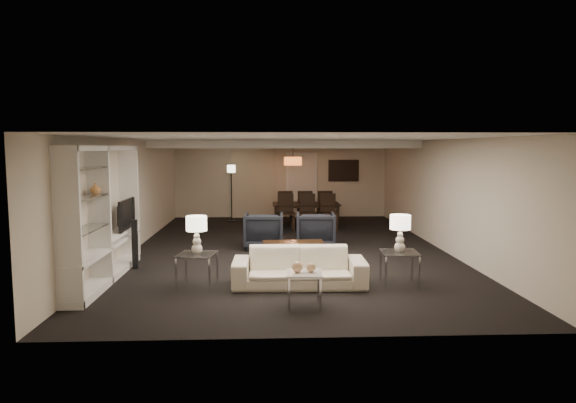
{
  "coord_description": "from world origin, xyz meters",
  "views": [
    {
      "loc": [
        -0.51,
        -11.55,
        2.32
      ],
      "look_at": [
        0.0,
        0.0,
        1.1
      ],
      "focal_mm": 32.0,
      "sensor_mm": 36.0,
      "label": 1
    }
  ],
  "objects_px": {
    "pendant_light": "(293,161)",
    "side_table_right": "(399,268)",
    "sofa": "(299,267)",
    "dining_table": "(306,215)",
    "chair_fl": "(285,207)",
    "armchair_left": "(264,230)",
    "table_lamp_right": "(400,233)",
    "coffee_table": "(294,254)",
    "chair_nm": "(308,212)",
    "chair_nr": "(329,212)",
    "armchair_right": "(316,230)",
    "chair_fm": "(304,207)",
    "vase_amber": "(95,188)",
    "table_lamp_left": "(197,235)",
    "television": "(121,214)",
    "marble_table": "(304,289)",
    "vase_blue": "(77,227)",
    "floor_speaker": "(135,244)",
    "floor_lamp": "(232,193)",
    "chair_nl": "(287,212)",
    "chair_fr": "(324,207)",
    "side_table_left": "(197,270)"
  },
  "relations": [
    {
      "from": "sofa",
      "to": "armchair_left",
      "type": "height_order",
      "value": "armchair_left"
    },
    {
      "from": "table_lamp_left",
      "to": "marble_table",
      "type": "xyz_separation_m",
      "value": [
        1.7,
        -1.1,
        -0.63
      ]
    },
    {
      "from": "table_lamp_left",
      "to": "table_lamp_right",
      "type": "relative_size",
      "value": 1.0
    },
    {
      "from": "armchair_right",
      "to": "vase_blue",
      "type": "height_order",
      "value": "vase_blue"
    },
    {
      "from": "armchair_right",
      "to": "side_table_right",
      "type": "relative_size",
      "value": 1.49
    },
    {
      "from": "chair_nm",
      "to": "vase_amber",
      "type": "bearing_deg",
      "value": -124.9
    },
    {
      "from": "table_lamp_left",
      "to": "chair_nr",
      "type": "relative_size",
      "value": 0.62
    },
    {
      "from": "coffee_table",
      "to": "chair_nm",
      "type": "height_order",
      "value": "chair_nm"
    },
    {
      "from": "armchair_right",
      "to": "marble_table",
      "type": "xyz_separation_m",
      "value": [
        -0.6,
        -4.4,
        -0.16
      ]
    },
    {
      "from": "sofa",
      "to": "television",
      "type": "xyz_separation_m",
      "value": [
        -3.33,
        1.48,
        0.72
      ]
    },
    {
      "from": "armchair_right",
      "to": "chair_nl",
      "type": "xyz_separation_m",
      "value": [
        -0.57,
        2.5,
        0.1
      ]
    },
    {
      "from": "armchair_right",
      "to": "dining_table",
      "type": "xyz_separation_m",
      "value": [
        0.03,
        3.15,
        -0.07
      ]
    },
    {
      "from": "pendant_light",
      "to": "table_lamp_right",
      "type": "bearing_deg",
      "value": -77.67
    },
    {
      "from": "pendant_light",
      "to": "television",
      "type": "height_order",
      "value": "pendant_light"
    },
    {
      "from": "sofa",
      "to": "floor_speaker",
      "type": "bearing_deg",
      "value": 156.76
    },
    {
      "from": "vase_blue",
      "to": "side_table_right",
      "type": "bearing_deg",
      "value": 8.68
    },
    {
      "from": "vase_blue",
      "to": "dining_table",
      "type": "relative_size",
      "value": 0.08
    },
    {
      "from": "armchair_left",
      "to": "television",
      "type": "xyz_separation_m",
      "value": [
        -2.73,
        -1.82,
        0.63
      ]
    },
    {
      "from": "armchair_left",
      "to": "table_lamp_right",
      "type": "xyz_separation_m",
      "value": [
        2.3,
        -3.3,
        0.47
      ]
    },
    {
      "from": "pendant_light",
      "to": "table_lamp_left",
      "type": "height_order",
      "value": "pendant_light"
    },
    {
      "from": "armchair_left",
      "to": "table_lamp_right",
      "type": "bearing_deg",
      "value": 127.18
    },
    {
      "from": "vase_blue",
      "to": "chair_fr",
      "type": "xyz_separation_m",
      "value": [
        4.59,
        7.87,
        -0.63
      ]
    },
    {
      "from": "pendant_light",
      "to": "vase_amber",
      "type": "distance_m",
      "value": 7.45
    },
    {
      "from": "floor_speaker",
      "to": "floor_lamp",
      "type": "bearing_deg",
      "value": 73.99
    },
    {
      "from": "marble_table",
      "to": "vase_amber",
      "type": "relative_size",
      "value": 2.8
    },
    {
      "from": "vase_blue",
      "to": "side_table_left",
      "type": "bearing_deg",
      "value": 24.96
    },
    {
      "from": "armchair_left",
      "to": "chair_nm",
      "type": "height_order",
      "value": "chair_nm"
    },
    {
      "from": "chair_fm",
      "to": "floor_lamp",
      "type": "bearing_deg",
      "value": -15.06
    },
    {
      "from": "table_lamp_left",
      "to": "floor_speaker",
      "type": "height_order",
      "value": "table_lamp_left"
    },
    {
      "from": "table_lamp_left",
      "to": "vase_amber",
      "type": "xyz_separation_m",
      "value": [
        -1.66,
        0.12,
        0.77
      ]
    },
    {
      "from": "pendant_light",
      "to": "chair_nm",
      "type": "distance_m",
      "value": 1.68
    },
    {
      "from": "television",
      "to": "chair_fr",
      "type": "bearing_deg",
      "value": -39.04
    },
    {
      "from": "side_table_left",
      "to": "chair_nr",
      "type": "bearing_deg",
      "value": 63.2
    },
    {
      "from": "floor_speaker",
      "to": "chair_nr",
      "type": "xyz_separation_m",
      "value": [
        4.3,
        4.39,
        0.04
      ]
    },
    {
      "from": "table_lamp_left",
      "to": "armchair_left",
      "type": "bearing_deg",
      "value": 71.57
    },
    {
      "from": "floor_lamp",
      "to": "dining_table",
      "type": "bearing_deg",
      "value": -27.75
    },
    {
      "from": "pendant_light",
      "to": "side_table_right",
      "type": "relative_size",
      "value": 0.85
    },
    {
      "from": "dining_table",
      "to": "chair_nr",
      "type": "height_order",
      "value": "chair_nr"
    },
    {
      "from": "dining_table",
      "to": "chair_fl",
      "type": "height_order",
      "value": "chair_fl"
    },
    {
      "from": "chair_fm",
      "to": "sofa",
      "type": "bearing_deg",
      "value": 83.22
    },
    {
      "from": "sofa",
      "to": "dining_table",
      "type": "xyz_separation_m",
      "value": [
        0.63,
        6.45,
        0.02
      ]
    },
    {
      "from": "coffee_table",
      "to": "floor_speaker",
      "type": "bearing_deg",
      "value": -176.4
    },
    {
      "from": "chair_fm",
      "to": "chair_fr",
      "type": "bearing_deg",
      "value": 178.28
    },
    {
      "from": "coffee_table",
      "to": "chair_nl",
      "type": "height_order",
      "value": "chair_nl"
    },
    {
      "from": "sofa",
      "to": "dining_table",
      "type": "bearing_deg",
      "value": 85.78
    },
    {
      "from": "armchair_left",
      "to": "side_table_right",
      "type": "distance_m",
      "value": 4.02
    },
    {
      "from": "coffee_table",
      "to": "chair_nr",
      "type": "relative_size",
      "value": 1.2
    },
    {
      "from": "coffee_table",
      "to": "dining_table",
      "type": "bearing_deg",
      "value": 82.61
    },
    {
      "from": "table_lamp_left",
      "to": "chair_nl",
      "type": "xyz_separation_m",
      "value": [
        1.73,
        5.8,
        -0.37
      ]
    },
    {
      "from": "marble_table",
      "to": "armchair_left",
      "type": "bearing_deg",
      "value": 97.77
    }
  ]
}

